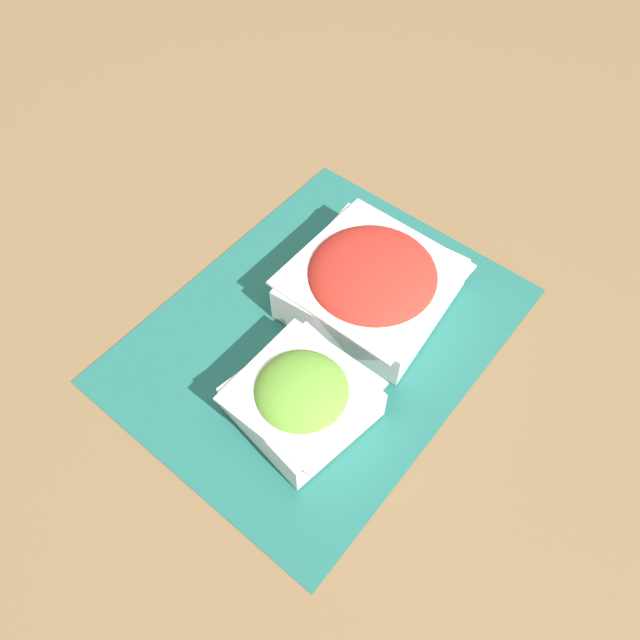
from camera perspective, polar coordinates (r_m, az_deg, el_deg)
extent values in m
plane|color=olive|center=(0.83, 0.00, -1.34)|extent=(3.00, 3.00, 0.00)
cube|color=#236B60|center=(0.82, 0.00, -1.26)|extent=(0.51, 0.39, 0.00)
cube|color=white|center=(0.83, 4.67, 2.90)|extent=(0.21, 0.21, 0.05)
cube|color=white|center=(0.81, 4.81, 4.15)|extent=(0.20, 0.20, 0.00)
ellipsoid|color=red|center=(0.81, 4.80, 4.06)|extent=(0.17, 0.17, 0.06)
cube|color=white|center=(0.74, -1.66, -7.48)|extent=(0.16, 0.16, 0.05)
cube|color=white|center=(0.72, -1.71, -6.52)|extent=(0.14, 0.14, 0.00)
ellipsoid|color=#6BAD38|center=(0.72, -1.70, -6.60)|extent=(0.11, 0.11, 0.05)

